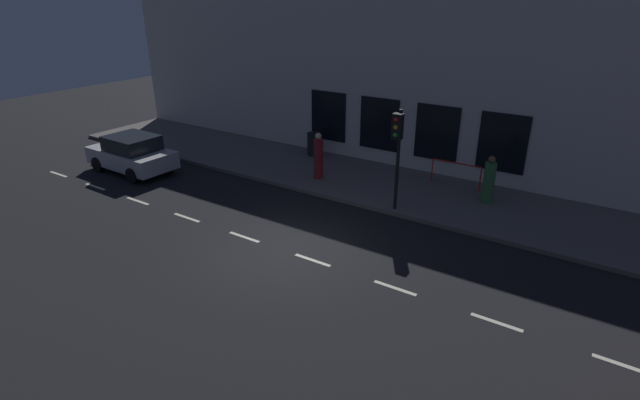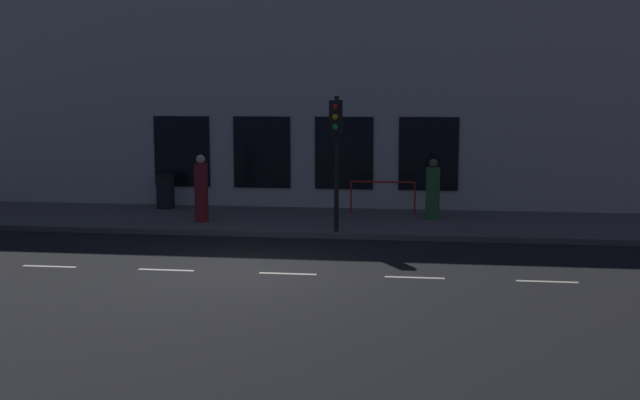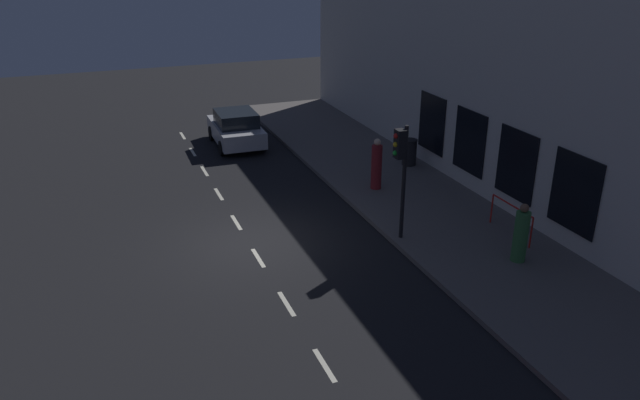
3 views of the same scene
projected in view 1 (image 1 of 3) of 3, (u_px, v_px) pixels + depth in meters
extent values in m
plane|color=black|center=(285.00, 251.00, 14.54)|extent=(60.00, 60.00, 0.00)
cube|color=#5B5654|center=(381.00, 185.00, 19.30)|extent=(4.50, 32.00, 0.15)
cube|color=beige|center=(413.00, 82.00, 19.83)|extent=(0.60, 32.00, 7.43)
cube|color=black|center=(502.00, 143.00, 18.33)|extent=(0.04, 1.81, 2.24)
cube|color=black|center=(437.00, 133.00, 19.64)|extent=(0.04, 1.81, 2.24)
cube|color=black|center=(379.00, 124.00, 20.96)|extent=(0.04, 1.81, 2.24)
cube|color=black|center=(328.00, 116.00, 22.27)|extent=(0.04, 1.81, 2.24)
cube|color=beige|center=(624.00, 366.00, 10.08)|extent=(0.12, 1.20, 0.01)
cube|color=beige|center=(496.00, 322.00, 11.40)|extent=(0.12, 1.20, 0.01)
cube|color=beige|center=(395.00, 288.00, 12.72)|extent=(0.12, 1.20, 0.01)
cube|color=beige|center=(313.00, 260.00, 14.03)|extent=(0.12, 1.20, 0.01)
cube|color=beige|center=(244.00, 237.00, 15.35)|extent=(0.12, 1.20, 0.01)
cube|color=beige|center=(187.00, 218.00, 16.67)|extent=(0.12, 1.20, 0.01)
cube|color=beige|center=(138.00, 201.00, 17.98)|extent=(0.12, 1.20, 0.01)
cube|color=beige|center=(95.00, 187.00, 19.30)|extent=(0.12, 1.20, 0.01)
cube|color=beige|center=(58.00, 174.00, 20.62)|extent=(0.12, 1.20, 0.01)
cylinder|color=black|center=(398.00, 161.00, 16.33)|extent=(0.12, 0.12, 3.48)
cube|color=black|center=(398.00, 126.00, 15.71)|extent=(0.26, 0.32, 0.84)
sphere|color=red|center=(396.00, 120.00, 15.50)|extent=(0.15, 0.15, 0.15)
sphere|color=gold|center=(396.00, 127.00, 15.60)|extent=(0.15, 0.15, 0.15)
sphere|color=green|center=(395.00, 135.00, 15.70)|extent=(0.15, 0.15, 0.15)
cube|color=#B7B7BC|center=(132.00, 157.00, 20.73)|extent=(1.97, 3.90, 0.70)
cube|color=black|center=(132.00, 143.00, 20.40)|extent=(1.70, 2.04, 0.60)
cylinder|color=black|center=(98.00, 164.00, 20.82)|extent=(0.24, 0.65, 0.64)
cylinder|color=black|center=(133.00, 154.00, 22.15)|extent=(0.24, 0.65, 0.64)
cylinder|color=black|center=(133.00, 175.00, 19.57)|extent=(0.24, 0.65, 0.64)
cylinder|color=black|center=(168.00, 164.00, 20.89)|extent=(0.24, 0.65, 0.64)
cylinder|color=#336B38|center=(489.00, 182.00, 17.28)|extent=(0.56, 0.56, 1.47)
sphere|color=brown|center=(492.00, 159.00, 16.94)|extent=(0.24, 0.24, 0.24)
cube|color=brown|center=(491.00, 158.00, 17.05)|extent=(0.08, 0.08, 0.07)
cylinder|color=maroon|center=(318.00, 159.00, 19.49)|extent=(0.53, 0.53, 1.62)
sphere|color=beige|center=(318.00, 136.00, 19.12)|extent=(0.25, 0.25, 0.25)
cube|color=beige|center=(317.00, 135.00, 19.22)|extent=(0.08, 0.08, 0.07)
cylinder|color=black|center=(313.00, 145.00, 22.36)|extent=(0.57, 0.57, 0.98)
cylinder|color=black|center=(313.00, 134.00, 22.15)|extent=(0.60, 0.60, 0.06)
cylinder|color=red|center=(480.00, 180.00, 18.26)|extent=(0.05, 0.05, 0.95)
cylinder|color=red|center=(432.00, 170.00, 19.22)|extent=(0.05, 0.05, 0.95)
cylinder|color=red|center=(457.00, 163.00, 18.55)|extent=(0.05, 1.89, 0.05)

